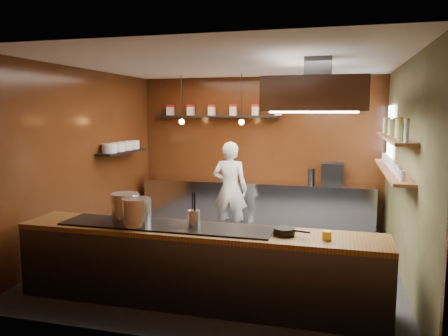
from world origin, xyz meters
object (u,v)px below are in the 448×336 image
(espresso_machine, at_px, (332,174))
(chef, at_px, (230,189))
(extractor_hood, at_px, (318,96))
(stockpot_large, at_px, (125,207))
(stockpot_small, at_px, (137,212))

(espresso_machine, distance_m, chef, 2.05)
(extractor_hood, distance_m, chef, 2.86)
(espresso_machine, height_order, chef, chef)
(stockpot_large, height_order, stockpot_small, stockpot_large)
(extractor_hood, relative_size, stockpot_large, 5.70)
(stockpot_small, relative_size, chef, 0.20)
(chef, bearing_deg, extractor_hood, 133.37)
(stockpot_large, relative_size, espresso_machine, 0.85)
(stockpot_large, distance_m, stockpot_small, 0.31)
(extractor_hood, distance_m, espresso_machine, 2.99)
(stockpot_small, distance_m, chef, 3.04)
(extractor_hood, xyz_separation_m, espresso_machine, (0.19, 2.64, -1.40))
(extractor_hood, bearing_deg, espresso_machine, 85.98)
(extractor_hood, height_order, espresso_machine, extractor_hood)
(espresso_machine, xyz_separation_m, chef, (-1.81, -0.93, -0.23))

